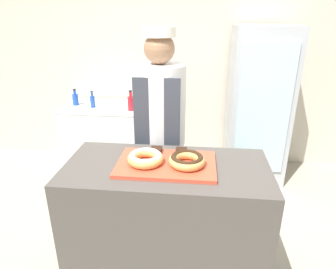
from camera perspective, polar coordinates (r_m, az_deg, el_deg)
wall_back at (r=3.89m, az=3.20°, el=14.06°), size 8.00×0.06×2.70m
display_counter at (r=2.23m, az=-0.28°, el=-17.04°), size 1.34×0.65×0.97m
serving_tray at (r=1.96m, az=-0.31°, el=-5.67°), size 0.64×0.41×0.02m
donut_light_glaze at (r=1.93m, az=-4.32°, el=-4.44°), size 0.23×0.23×0.07m
donut_chocolate_glaze at (r=1.91m, az=3.64°, el=-4.81°), size 0.23×0.23×0.07m
brownie_back_left at (r=2.08m, az=-2.24°, el=-2.98°), size 0.08×0.08×0.03m
brownie_back_right at (r=2.07m, az=2.54°, el=-3.19°), size 0.08×0.08×0.03m
baker_person at (r=2.52m, az=-1.51°, el=0.06°), size 0.42×0.42×1.81m
beverage_fridge at (r=3.65m, az=16.75°, el=5.24°), size 0.67×0.66×1.78m
chest_freezer at (r=3.91m, az=-11.09°, el=-0.42°), size 1.04×0.68×0.83m
bottle_red at (r=3.53m, az=-7.09°, el=6.03°), size 0.08×0.08×0.24m
bottle_blue at (r=3.74m, az=-14.18°, el=6.19°), size 0.06×0.06×0.20m
bottle_blue_b at (r=3.89m, az=-17.22°, el=6.49°), size 0.07×0.07×0.20m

